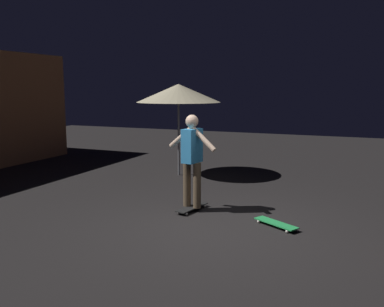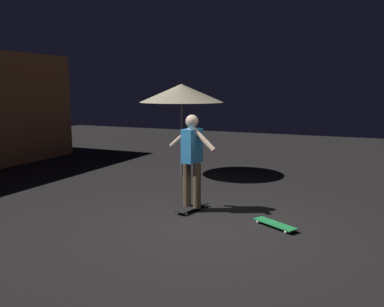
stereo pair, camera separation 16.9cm
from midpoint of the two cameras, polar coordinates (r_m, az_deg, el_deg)
The scene contains 5 objects.
ground_plane at distance 6.64m, azimuth 3.28°, elevation -10.36°, with size 28.00×28.00×0.00m, color black.
patio_umbrella at distance 10.36m, azimuth -1.00°, elevation 8.31°, with size 2.10×2.10×2.30m.
skateboard_ridden at distance 7.56m, azimuth 0.65°, elevation -7.47°, with size 0.80×0.35×0.07m.
skateboard_spare at distance 6.83m, azimuth 12.09°, elevation -9.51°, with size 0.56×0.78×0.07m.
skater at distance 7.34m, azimuth 0.66°, elevation -0.10°, with size 0.42×0.98×1.67m.
Camera 2 is at (-5.82, -2.29, 2.20)m, focal length 38.64 mm.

